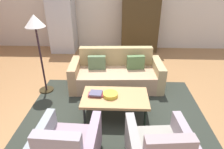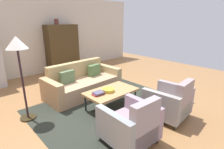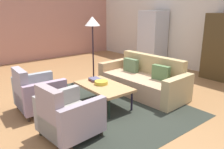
# 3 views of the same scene
# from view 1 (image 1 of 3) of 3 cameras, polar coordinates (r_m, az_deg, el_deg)

# --- Properties ---
(ground_plane) EXTENTS (11.36, 11.36, 0.00)m
(ground_plane) POSITION_cam_1_polar(r_m,az_deg,el_deg) (4.14, -3.27, -8.77)
(ground_plane) COLOR #9D6E41
(wall_back) EXTENTS (9.47, 0.12, 2.80)m
(wall_back) POSITION_cam_1_polar(r_m,az_deg,el_deg) (7.03, -0.76, 18.90)
(wall_back) COLOR beige
(wall_back) RESTS_ON ground
(area_rug) EXTENTS (3.40, 2.60, 0.01)m
(area_rug) POSITION_cam_1_polar(r_m,az_deg,el_deg) (3.90, 0.87, -11.25)
(area_rug) COLOR #2A2F27
(area_rug) RESTS_ON ground
(couch) EXTENTS (2.14, 1.01, 0.86)m
(couch) POSITION_cam_1_polar(r_m,az_deg,el_deg) (4.70, 1.21, 0.17)
(couch) COLOR tan
(couch) RESTS_ON ground
(coffee_table) EXTENTS (1.20, 0.70, 0.44)m
(coffee_table) POSITION_cam_1_polar(r_m,az_deg,el_deg) (3.62, 0.89, -6.85)
(coffee_table) COLOR black
(coffee_table) RESTS_ON ground
(fruit_bowl) EXTENTS (0.27, 0.27, 0.07)m
(fruit_bowl) POSITION_cam_1_polar(r_m,az_deg,el_deg) (3.58, -0.48, -5.86)
(fruit_bowl) COLOR gold
(fruit_bowl) RESTS_ON coffee_table
(book_stack) EXTENTS (0.28, 0.21, 0.06)m
(book_stack) POSITION_cam_1_polar(r_m,az_deg,el_deg) (3.63, -4.67, -5.58)
(book_stack) COLOR maroon
(book_stack) RESTS_ON coffee_table
(cabinet) EXTENTS (1.20, 0.51, 1.80)m
(cabinet) POSITION_cam_1_polar(r_m,az_deg,el_deg) (6.81, 8.03, 14.08)
(cabinet) COLOR #403119
(cabinet) RESTS_ON ground
(refrigerator) EXTENTS (0.80, 0.73, 1.85)m
(refrigerator) POSITION_cam_1_polar(r_m,az_deg,el_deg) (6.93, -14.09, 14.00)
(refrigerator) COLOR #B7BABF
(refrigerator) RESTS_ON ground
(floor_lamp) EXTENTS (0.40, 0.40, 1.72)m
(floor_lamp) POSITION_cam_1_polar(r_m,az_deg,el_deg) (4.31, -21.16, 12.26)
(floor_lamp) COLOR #2E2512
(floor_lamp) RESTS_ON ground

